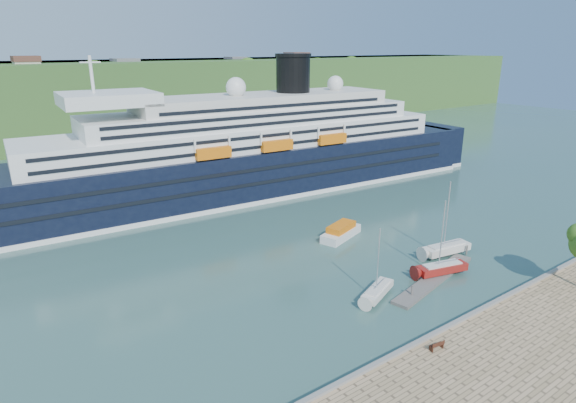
# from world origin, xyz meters

# --- Properties ---
(ground) EXTENTS (400.00, 400.00, 0.00)m
(ground) POSITION_xyz_m (0.00, 0.00, 0.00)
(ground) COLOR #305652
(ground) RESTS_ON ground
(far_hillside) EXTENTS (400.00, 50.00, 24.00)m
(far_hillside) POSITION_xyz_m (0.00, 145.00, 12.00)
(far_hillside) COLOR #2C5823
(far_hillside) RESTS_ON ground
(quay_coping) EXTENTS (220.00, 0.50, 0.30)m
(quay_coping) POSITION_xyz_m (0.00, -0.20, 1.15)
(quay_coping) COLOR slate
(quay_coping) RESTS_ON promenade
(cruise_ship) EXTENTS (123.61, 27.36, 27.53)m
(cruise_ship) POSITION_xyz_m (3.88, 56.58, 13.76)
(cruise_ship) COLOR black
(cruise_ship) RESTS_ON ground
(park_bench) EXTENTS (1.68, 0.89, 1.03)m
(park_bench) POSITION_xyz_m (-8.45, -1.84, 1.51)
(park_bench) COLOR #4C2315
(park_bench) RESTS_ON promenade
(floating_pontoon) EXTENTS (18.31, 6.03, 0.41)m
(floating_pontoon) POSITION_xyz_m (4.90, 8.65, 0.20)
(floating_pontoon) COLOR slate
(floating_pontoon) RESTS_ON ground
(sailboat_white_near) EXTENTS (6.93, 4.23, 8.68)m
(sailboat_white_near) POSITION_xyz_m (-4.39, 9.80, 4.34)
(sailboat_white_near) COLOR silver
(sailboat_white_near) RESTS_ON ground
(sailboat_red) EXTENTS (8.00, 4.04, 9.95)m
(sailboat_red) POSITION_xyz_m (6.81, 9.05, 4.98)
(sailboat_red) COLOR maroon
(sailboat_red) RESTS_ON ground
(sailboat_white_far) EXTENTS (8.51, 3.58, 10.66)m
(sailboat_white_far) POSITION_xyz_m (12.56, 12.62, 5.33)
(sailboat_white_far) COLOR silver
(sailboat_white_far) RESTS_ON ground
(tender_launch) EXTENTS (8.71, 5.31, 2.28)m
(tender_launch) POSITION_xyz_m (4.84, 26.63, 1.14)
(tender_launch) COLOR orange
(tender_launch) RESTS_ON ground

